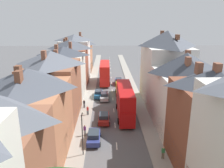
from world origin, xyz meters
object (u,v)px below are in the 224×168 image
at_px(pedestrian_mid_left, 85,130).
at_px(car_mid_black, 98,94).
at_px(car_parked_left_a, 104,96).
at_px(double_decker_bus_lead, 125,101).
at_px(street_lamp, 82,131).
at_px(pedestrian_far_left, 84,103).
at_px(car_parked_right_a, 119,81).
at_px(car_near_blue, 104,118).
at_px(pedestrian_mid_right, 88,110).
at_px(delivery_van, 121,89).
at_px(car_near_silver, 94,136).
at_px(double_decker_bus_mid_street, 105,72).
at_px(pedestrian_near_right, 163,152).

bearing_deg(pedestrian_mid_left, car_mid_black, 85.25).
height_order(car_parked_left_a, pedestrian_mid_left, pedestrian_mid_left).
relative_size(double_decker_bus_lead, street_lamp, 1.96).
bearing_deg(pedestrian_far_left, car_parked_right_a, 65.27).
relative_size(car_near_blue, pedestrian_mid_right, 2.53).
bearing_deg(double_decker_bus_lead, car_parked_right_a, 89.97).
bearing_deg(delivery_van, car_parked_left_a, -136.03).
relative_size(car_near_silver, car_parked_right_a, 0.95).
bearing_deg(car_near_silver, pedestrian_mid_right, 100.23).
relative_size(car_near_silver, pedestrian_mid_left, 2.63).
xyz_separation_m(double_decker_bus_lead, car_parked_left_a, (-3.59, 8.27, -1.99)).
bearing_deg(double_decker_bus_mid_street, car_parked_right_a, -23.15).
relative_size(double_decker_bus_lead, delivery_van, 2.08).
bearing_deg(car_near_blue, car_parked_right_a, 80.74).
bearing_deg(pedestrian_mid_left, delivery_van, 71.23).
bearing_deg(car_near_blue, pedestrian_far_left, 122.07).
bearing_deg(pedestrian_mid_left, car_near_silver, -46.57).
distance_m(double_decker_bus_lead, car_mid_black, 11.18).
bearing_deg(car_parked_right_a, car_near_silver, -99.97).
xyz_separation_m(car_mid_black, pedestrian_mid_right, (-1.56, -9.40, 0.21)).
bearing_deg(double_decker_bus_mid_street, car_parked_left_a, -89.96).
relative_size(car_near_silver, pedestrian_far_left, 2.63).
xyz_separation_m(car_near_silver, delivery_van, (4.90, 19.92, 0.54)).
xyz_separation_m(car_parked_right_a, delivery_van, (0.00, -7.97, 0.50)).
distance_m(car_parked_right_a, pedestrian_far_left, 17.65).
distance_m(double_decker_bus_mid_street, pedestrian_mid_left, 28.16).
bearing_deg(double_decker_bus_mid_street, double_decker_bus_lead, -80.39).
bearing_deg(pedestrian_far_left, street_lamp, -84.90).
height_order(car_parked_right_a, delivery_van, delivery_van).
height_order(double_decker_bus_lead, delivery_van, double_decker_bus_lead).
bearing_deg(double_decker_bus_mid_street, car_mid_black, -96.46).
bearing_deg(pedestrian_far_left, car_mid_black, 68.11).
bearing_deg(delivery_van, car_near_blue, -104.32).
relative_size(pedestrian_near_right, pedestrian_mid_right, 1.00).
relative_size(car_parked_left_a, pedestrian_mid_left, 2.69).
bearing_deg(car_near_silver, street_lamp, -110.51).
bearing_deg(car_parked_left_a, pedestrian_near_right, -70.84).
distance_m(car_near_blue, pedestrian_far_left, 7.13).
relative_size(car_mid_black, pedestrian_mid_right, 2.65).
distance_m(delivery_van, pedestrian_near_right, 24.47).
xyz_separation_m(car_parked_left_a, delivery_van, (3.60, 3.47, 0.51)).
distance_m(car_parked_right_a, delivery_van, 7.98).
bearing_deg(delivery_van, street_lamp, -104.74).
xyz_separation_m(car_near_blue, pedestrian_mid_left, (-2.68, -4.36, 0.22)).
xyz_separation_m(car_near_silver, car_parked_right_a, (4.90, 27.89, 0.04)).
xyz_separation_m(car_parked_left_a, pedestrian_far_left, (-3.78, -4.59, 0.21)).
xyz_separation_m(car_near_silver, pedestrian_near_right, (8.50, -4.28, 0.23)).
distance_m(double_decker_bus_lead, pedestrian_far_left, 8.43).
bearing_deg(car_parked_left_a, double_decker_bus_mid_street, 90.04).
height_order(pedestrian_mid_right, street_lamp, street_lamp).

